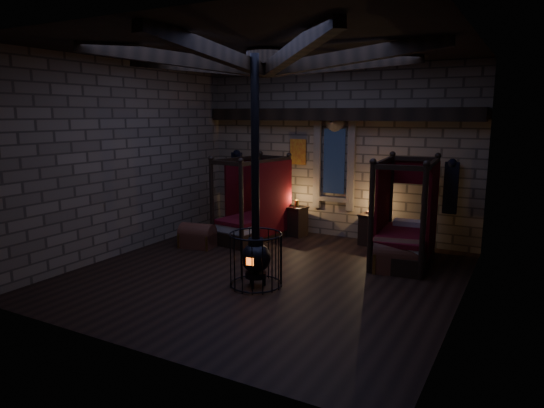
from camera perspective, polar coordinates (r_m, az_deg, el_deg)
The scene contains 8 objects.
room at distance 9.08m, azimuth -0.44°, elevation 14.87°, with size 7.02×7.02×4.29m.
bed_left at distance 11.97m, azimuth -2.15°, elevation -1.81°, with size 1.29×2.05×2.01m.
bed_right at distance 10.54m, azimuth 15.31°, elevation -3.73°, with size 1.23×2.12×2.13m.
trunk_left at distance 11.41m, azimuth -8.77°, elevation -3.79°, with size 0.85×0.61×0.58m.
trunk_right at distance 9.84m, azimuth 14.60°, elevation -6.07°, with size 1.04×0.78×0.68m.
nightstand_left at distance 12.31m, azimuth 2.92°, elevation -1.99°, with size 0.56×0.54×0.93m.
nightstand_right at distance 11.69m, azimuth 11.42°, elevation -2.92°, with size 0.52×0.50×0.81m.
stove at distance 8.70m, azimuth -1.91°, elevation -5.86°, with size 0.95×0.95×4.05m.
Camera 1 is at (4.40, -7.82, 3.06)m, focal length 32.00 mm.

